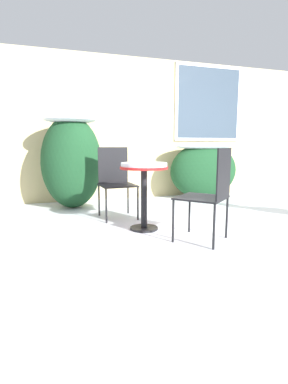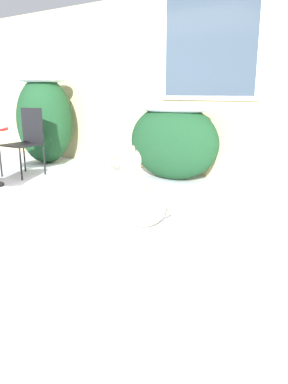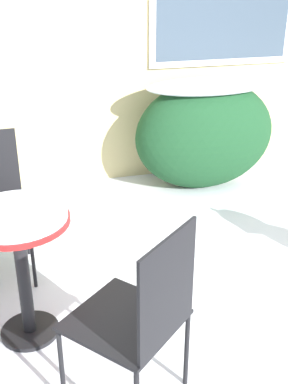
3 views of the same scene
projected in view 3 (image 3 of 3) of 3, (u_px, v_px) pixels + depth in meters
ground_plane at (169, 309)px, 3.05m from camera, size 16.00×16.00×0.00m
house_wall at (107, 43)px, 4.43m from camera, size 8.00×0.10×2.60m
shrub_middle at (205, 131)px, 4.56m from camera, size 1.36×0.69×1.05m
patio_table at (19, 238)px, 2.58m from camera, size 0.57×0.57×0.81m
patio_chair_far_side at (141, 314)px, 2.17m from camera, size 0.67×0.67×0.98m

